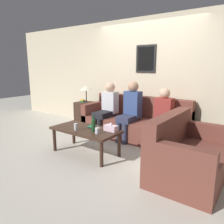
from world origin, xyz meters
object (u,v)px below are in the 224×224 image
Objects in this scene: couch_side at (187,156)px; person_left at (107,106)px; wine_bottle at (93,125)px; teddy_bear at (147,160)px; coffee_table at (85,132)px; drinking_glass at (97,131)px; person_right at (161,116)px; person_middle at (130,108)px; couch_main at (135,124)px.

person_left is at bearing 66.21° from couch_side.
couch_side is 1.12× the size of person_left.
wine_bottle is 0.80× the size of teddy_bear.
teddy_bear is (1.18, 0.10, -0.25)m from coffee_table.
coffee_table is 1.21m from teddy_bear.
drinking_glass is 0.09× the size of person_right.
wine_bottle is at bearing 156.74° from drinking_glass.
drinking_glass is (0.13, -0.06, -0.06)m from wine_bottle.
wine_bottle is 0.23× the size of person_middle.
person_middle is (-1.50, 0.91, 0.37)m from couch_side.
couch_side is 13.35× the size of drinking_glass.
couch_side is (1.49, -1.11, 0.00)m from couch_main.
couch_side is 1.07× the size of person_middle.
couch_main reaches higher than teddy_bear.
person_right is at bearing -0.25° from person_left.
couch_side reaches higher than coffee_table.
person_left reaches higher than person_right.
drinking_glass is at bearing -167.08° from teddy_bear.
wine_bottle is at bearing -62.16° from person_left.
couch_side is 1.80m from person_middle.
person_right is at bearing 52.04° from coffee_table.
couch_main is 1.86m from couch_side.
coffee_table is at bearing -100.08° from couch_main.
person_middle is at bearing 132.51° from teddy_bear.
wine_bottle is (-0.02, -1.36, 0.27)m from couch_main.
couch_main is at bearing 53.46° from couch_side.
couch_side is 1.75m from coffee_table.
drinking_glass is (0.35, -0.09, 0.11)m from coffee_table.
person_left is at bearing 109.62° from coffee_table.
person_right is (0.69, 1.20, 0.04)m from wine_bottle.
person_middle reaches higher than person_left.
wine_bottle is 1.18m from person_middle.
couch_side is at bearing -23.79° from person_left.
couch_side is at bearing 12.78° from drinking_glass.
person_middle is 1.50m from teddy_bear.
person_left reaches higher than drinking_glass.
drinking_glass is 1.48m from person_left.
drinking_glass is 0.28× the size of teddy_bear.
person_left is 1.33m from person_right.
person_right reaches higher than wine_bottle.
person_right is (-0.82, 0.94, 0.30)m from couch_side.
couch_side is at bearing 9.62° from wine_bottle.
drinking_glass reaches higher than teddy_bear.
coffee_table is 4.34× the size of wine_bottle.
couch_main is 0.42m from person_middle.
couch_side is 1.56m from wine_bottle.
coffee_table is at bearing 165.91° from drinking_glass.
wine_bottle reaches higher than coffee_table.
wine_bottle is at bearing -90.81° from couch_main.
coffee_table is 1.49m from person_right.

